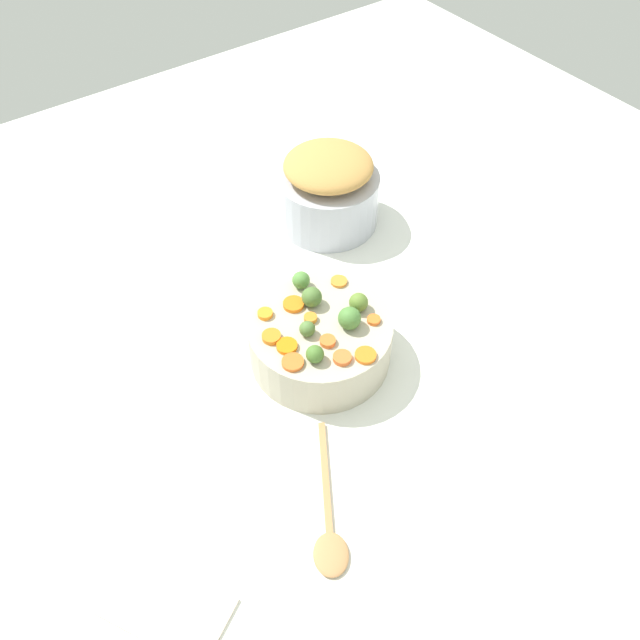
% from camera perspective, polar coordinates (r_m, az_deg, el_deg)
% --- Properties ---
extents(tabletop, '(2.40, 2.40, 0.02)m').
position_cam_1_polar(tabletop, '(1.28, 2.36, -3.62)').
color(tabletop, white).
rests_on(tabletop, ground).
extents(serving_bowl_carrots, '(0.27, 0.27, 0.10)m').
position_cam_1_polar(serving_bowl_carrots, '(1.24, 0.00, -1.78)').
color(serving_bowl_carrots, '#BAB29A').
rests_on(serving_bowl_carrots, tabletop).
extents(metal_pot, '(0.23, 0.23, 0.12)m').
position_cam_1_polar(metal_pot, '(1.52, 0.69, 10.35)').
color(metal_pot, '#B2B5C3').
rests_on(metal_pot, tabletop).
extents(stuffing_mound, '(0.20, 0.20, 0.06)m').
position_cam_1_polar(stuffing_mound, '(1.46, 0.72, 13.12)').
color(stuffing_mound, tan).
rests_on(stuffing_mound, metal_pot).
extents(carrot_slice_0, '(0.05, 0.05, 0.01)m').
position_cam_1_polar(carrot_slice_0, '(1.14, 1.92, -3.26)').
color(carrot_slice_0, orange).
rests_on(carrot_slice_0, serving_bowl_carrots).
extents(carrot_slice_1, '(0.04, 0.04, 0.01)m').
position_cam_1_polar(carrot_slice_1, '(1.23, -2.29, 1.36)').
color(carrot_slice_1, orange).
rests_on(carrot_slice_1, serving_bowl_carrots).
extents(carrot_slice_2, '(0.04, 0.04, 0.01)m').
position_cam_1_polar(carrot_slice_2, '(1.27, 1.63, 3.33)').
color(carrot_slice_2, orange).
rests_on(carrot_slice_2, serving_bowl_carrots).
extents(carrot_slice_3, '(0.04, 0.04, 0.01)m').
position_cam_1_polar(carrot_slice_3, '(1.18, -4.19, -1.43)').
color(carrot_slice_3, orange).
rests_on(carrot_slice_3, serving_bowl_carrots).
extents(carrot_slice_4, '(0.03, 0.03, 0.01)m').
position_cam_1_polar(carrot_slice_4, '(1.20, -0.82, 0.16)').
color(carrot_slice_4, orange).
rests_on(carrot_slice_4, serving_bowl_carrots).
extents(carrot_slice_5, '(0.05, 0.05, 0.01)m').
position_cam_1_polar(carrot_slice_5, '(1.15, 3.93, -3.04)').
color(carrot_slice_5, orange).
rests_on(carrot_slice_5, serving_bowl_carrots).
extents(carrot_slice_6, '(0.03, 0.03, 0.01)m').
position_cam_1_polar(carrot_slice_6, '(1.21, 4.64, 0.01)').
color(carrot_slice_6, orange).
rests_on(carrot_slice_6, serving_bowl_carrots).
extents(carrot_slice_7, '(0.05, 0.05, 0.01)m').
position_cam_1_polar(carrot_slice_7, '(1.14, -2.35, -3.65)').
color(carrot_slice_7, orange).
rests_on(carrot_slice_7, serving_bowl_carrots).
extents(carrot_slice_8, '(0.03, 0.03, 0.01)m').
position_cam_1_polar(carrot_slice_8, '(1.17, 0.67, -1.83)').
color(carrot_slice_8, orange).
rests_on(carrot_slice_8, serving_bowl_carrots).
extents(carrot_slice_9, '(0.03, 0.03, 0.01)m').
position_cam_1_polar(carrot_slice_9, '(1.21, -4.73, 0.54)').
color(carrot_slice_9, orange).
rests_on(carrot_slice_9, serving_bowl_carrots).
extents(carrot_slice_10, '(0.04, 0.04, 0.01)m').
position_cam_1_polar(carrot_slice_10, '(1.16, -2.86, -2.24)').
color(carrot_slice_10, orange).
rests_on(carrot_slice_10, serving_bowl_carrots).
extents(brussels_sprout_0, '(0.03, 0.03, 0.03)m').
position_cam_1_polar(brussels_sprout_0, '(1.17, -1.11, -0.76)').
color(brussels_sprout_0, '#517738').
rests_on(brussels_sprout_0, serving_bowl_carrots).
extents(brussels_sprout_1, '(0.04, 0.04, 0.04)m').
position_cam_1_polar(brussels_sprout_1, '(1.21, 3.33, 1.53)').
color(brussels_sprout_1, olive).
rests_on(brussels_sprout_1, serving_bowl_carrots).
extents(brussels_sprout_2, '(0.03, 0.03, 0.03)m').
position_cam_1_polar(brussels_sprout_2, '(1.25, -1.64, 3.45)').
color(brussels_sprout_2, '#52893C').
rests_on(brussels_sprout_2, serving_bowl_carrots).
extents(brussels_sprout_3, '(0.04, 0.04, 0.04)m').
position_cam_1_polar(brussels_sprout_3, '(1.18, 2.56, 0.17)').
color(brussels_sprout_3, '#4D8139').
rests_on(brussels_sprout_3, serving_bowl_carrots).
extents(brussels_sprout_4, '(0.03, 0.03, 0.03)m').
position_cam_1_polar(brussels_sprout_4, '(1.13, -0.44, -2.95)').
color(brussels_sprout_4, '#48742C').
rests_on(brussels_sprout_4, serving_bowl_carrots).
extents(brussels_sprout_5, '(0.04, 0.04, 0.04)m').
position_cam_1_polar(brussels_sprout_5, '(1.22, -0.72, 1.99)').
color(brussels_sprout_5, '#4C7032').
rests_on(brussels_sprout_5, serving_bowl_carrots).
extents(wooden_spoon, '(0.25, 0.17, 0.01)m').
position_cam_1_polar(wooden_spoon, '(1.09, 0.81, -17.66)').
color(wooden_spoon, tan).
rests_on(wooden_spoon, tabletop).
extents(dish_towel, '(0.21, 0.18, 0.01)m').
position_cam_1_polar(dish_towel, '(1.07, -13.13, -22.79)').
color(dish_towel, beige).
rests_on(dish_towel, tabletop).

